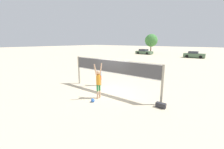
# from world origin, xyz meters

# --- Properties ---
(ground_plane) EXTENTS (200.00, 200.00, 0.00)m
(ground_plane) POSITION_xyz_m (0.00, 0.00, 0.00)
(ground_plane) COLOR beige
(volleyball_net) EXTENTS (7.33, 0.14, 2.33)m
(volleyball_net) POSITION_xyz_m (0.00, 0.00, 1.61)
(volleyball_net) COLOR gray
(volleyball_net) RESTS_ON ground_plane
(player_spiker) EXTENTS (0.28, 0.72, 2.25)m
(player_spiker) POSITION_xyz_m (0.10, -1.51, 1.19)
(player_spiker) COLOR tan
(player_spiker) RESTS_ON ground_plane
(player_blocker) EXTENTS (0.28, 0.70, 2.14)m
(player_blocker) POSITION_xyz_m (-1.75, 0.60, 1.13)
(player_blocker) COLOR #8C664C
(player_blocker) RESTS_ON ground_plane
(volleyball) EXTENTS (0.23, 0.23, 0.23)m
(volleyball) POSITION_xyz_m (0.26, -2.18, 0.11)
(volleyball) COLOR blue
(volleyball) RESTS_ON ground_plane
(gear_bag) EXTENTS (0.53, 0.25, 0.28)m
(gear_bag) POSITION_xyz_m (3.74, -0.40, 0.14)
(gear_bag) COLOR #2D2D33
(gear_bag) RESTS_ON ground_plane
(parked_car_near) EXTENTS (4.31, 2.01, 1.43)m
(parked_car_near) POSITION_xyz_m (0.06, 28.99, 0.65)
(parked_car_near) COLOR #4C6B4C
(parked_car_near) RESTS_ON ground_plane
(parked_car_mid) EXTENTS (4.92, 2.33, 1.42)m
(parked_car_mid) POSITION_xyz_m (-13.01, 31.04, 0.64)
(parked_car_mid) COLOR #4C6B4C
(parked_car_mid) RESTS_ON ground_plane
(tree_left_cluster) EXTENTS (3.71, 3.71, 5.67)m
(tree_left_cluster) POSITION_xyz_m (-12.81, 35.05, 3.81)
(tree_left_cluster) COLOR #4C3823
(tree_left_cluster) RESTS_ON ground_plane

